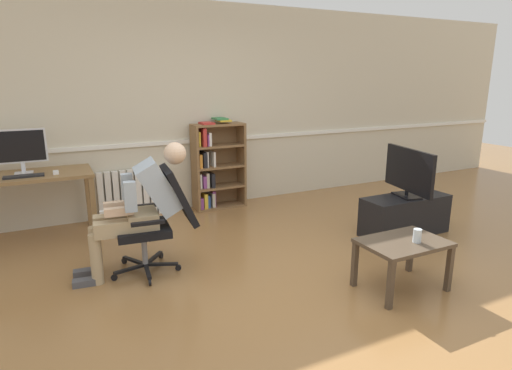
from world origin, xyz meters
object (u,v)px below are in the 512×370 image
(bookshelf, at_px, (214,167))
(office_chair, at_px, (160,216))
(coffee_table, at_px, (403,248))
(drinking_glass, at_px, (417,236))
(computer_mouse, at_px, (56,172))
(radiator, at_px, (135,193))
(tv_stand, at_px, (405,215))
(person_seated, at_px, (140,205))
(keyboard, at_px, (24,176))
(computer_desk, at_px, (30,184))
(tv_screen, at_px, (409,172))
(imac_monitor, at_px, (21,148))

(bookshelf, bearing_deg, office_chair, -125.77)
(coffee_table, distance_m, drinking_glass, 0.16)
(computer_mouse, bearing_deg, radiator, 29.79)
(tv_stand, distance_m, coffee_table, 1.39)
(person_seated, relative_size, tv_stand, 1.15)
(keyboard, bearing_deg, computer_desk, 74.87)
(computer_mouse, relative_size, office_chair, 0.10)
(office_chair, height_order, person_seated, person_seated)
(office_chair, distance_m, coffee_table, 2.15)
(computer_desk, bearing_deg, person_seated, -55.37)
(tv_screen, height_order, coffee_table, tv_screen)
(office_chair, height_order, drinking_glass, office_chair)
(radiator, bearing_deg, office_chair, -93.12)
(computer_mouse, bearing_deg, tv_stand, -23.31)
(keyboard, relative_size, coffee_table, 0.54)
(computer_desk, distance_m, imac_monitor, 0.39)
(office_chair, bearing_deg, imac_monitor, -135.76)
(keyboard, bearing_deg, person_seated, -51.08)
(bookshelf, relative_size, tv_screen, 1.49)
(imac_monitor, relative_size, radiator, 0.56)
(radiator, bearing_deg, bookshelf, -5.40)
(person_seated, height_order, drinking_glass, person_seated)
(imac_monitor, distance_m, office_chair, 1.84)
(imac_monitor, height_order, tv_screen, imac_monitor)
(imac_monitor, relative_size, computer_mouse, 5.05)
(computer_desk, relative_size, tv_stand, 1.21)
(imac_monitor, relative_size, bookshelf, 0.41)
(bookshelf, bearing_deg, drinking_glass, -77.71)
(keyboard, relative_size, drinking_glass, 3.31)
(coffee_table, bearing_deg, tv_screen, 43.68)
(keyboard, relative_size, radiator, 0.42)
(person_seated, distance_m, drinking_glass, 2.40)
(office_chair, bearing_deg, radiator, -177.37)
(imac_monitor, xyz_separation_m, computer_mouse, (0.30, -0.20, -0.26))
(bookshelf, height_order, tv_screen, bookshelf)
(radiator, bearing_deg, person_seated, -98.79)
(bookshelf, xyz_separation_m, drinking_glass, (0.64, -2.95, -0.08))
(bookshelf, distance_m, drinking_glass, 3.02)
(keyboard, distance_m, person_seated, 1.49)
(radiator, bearing_deg, computer_mouse, -150.21)
(computer_desk, bearing_deg, bookshelf, 7.46)
(computer_mouse, distance_m, drinking_glass, 3.64)
(keyboard, bearing_deg, imac_monitor, 91.25)
(drinking_glass, bearing_deg, person_seated, 145.11)
(imac_monitor, bearing_deg, bookshelf, 5.38)
(computer_mouse, relative_size, bookshelf, 0.08)
(tv_screen, distance_m, drinking_glass, 1.40)
(bookshelf, xyz_separation_m, office_chair, (-1.15, -1.60, -0.05))
(imac_monitor, bearing_deg, computer_mouse, -32.90)
(tv_stand, bearing_deg, drinking_glass, -132.09)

